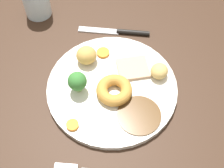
% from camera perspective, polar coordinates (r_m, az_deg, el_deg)
% --- Properties ---
extents(dining_table, '(1.20, 0.84, 0.04)m').
position_cam_1_polar(dining_table, '(0.73, 0.53, -1.79)').
color(dining_table, '#382316').
rests_on(dining_table, ground).
extents(dinner_plate, '(0.30, 0.30, 0.01)m').
position_cam_1_polar(dinner_plate, '(0.71, -0.00, -0.76)').
color(dinner_plate, silver).
rests_on(dinner_plate, dining_table).
extents(gravy_pool, '(0.09, 0.09, 0.00)m').
position_cam_1_polar(gravy_pool, '(0.66, 4.98, -5.74)').
color(gravy_pool, '#563819').
rests_on(gravy_pool, dinner_plate).
extents(meat_slice_main, '(0.08, 0.08, 0.01)m').
position_cam_1_polar(meat_slice_main, '(0.72, 3.86, 2.90)').
color(meat_slice_main, tan).
rests_on(meat_slice_main, dinner_plate).
extents(yorkshire_pudding, '(0.08, 0.08, 0.03)m').
position_cam_1_polar(yorkshire_pudding, '(0.68, 0.00, -1.10)').
color(yorkshire_pudding, '#C68938').
rests_on(yorkshire_pudding, dinner_plate).
extents(roast_potato_left, '(0.05, 0.05, 0.03)m').
position_cam_1_polar(roast_potato_left, '(0.71, 8.67, 2.37)').
color(roast_potato_left, '#D8B260').
rests_on(roast_potato_left, dinner_plate).
extents(roast_potato_right, '(0.05, 0.06, 0.04)m').
position_cam_1_polar(roast_potato_right, '(0.73, -4.72, 5.28)').
color(roast_potato_right, tan).
rests_on(roast_potato_right, dinner_plate).
extents(carrot_coin_front, '(0.03, 0.03, 0.01)m').
position_cam_1_polar(carrot_coin_front, '(0.65, -7.27, -7.47)').
color(carrot_coin_front, orange).
rests_on(carrot_coin_front, dinner_plate).
extents(carrot_coin_back, '(0.03, 0.03, 0.01)m').
position_cam_1_polar(carrot_coin_back, '(0.75, -1.65, 5.76)').
color(carrot_coin_back, orange).
rests_on(carrot_coin_back, dinner_plate).
extents(broccoli_floret, '(0.04, 0.04, 0.05)m').
position_cam_1_polar(broccoli_floret, '(0.67, -6.39, 0.45)').
color(broccoli_floret, '#8CB766').
rests_on(broccoli_floret, dinner_plate).
extents(knife, '(0.02, 0.19, 0.01)m').
position_cam_1_polar(knife, '(0.81, 1.52, 9.58)').
color(knife, black).
rests_on(knife, dining_table).
extents(water_glass, '(0.07, 0.07, 0.09)m').
position_cam_1_polar(water_glass, '(0.86, -13.78, 14.70)').
color(water_glass, silver).
rests_on(water_glass, dining_table).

